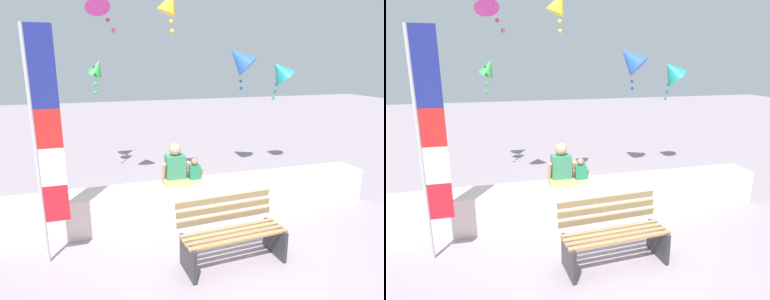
{
  "view_description": "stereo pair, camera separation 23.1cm",
  "coord_description": "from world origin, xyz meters",
  "views": [
    {
      "loc": [
        -1.78,
        -4.14,
        2.69
      ],
      "look_at": [
        -0.12,
        1.17,
        1.23
      ],
      "focal_mm": 31.5,
      "sensor_mm": 36.0,
      "label": 1
    },
    {
      "loc": [
        -1.56,
        -4.21,
        2.69
      ],
      "look_at": [
        -0.12,
        1.17,
        1.23
      ],
      "focal_mm": 31.5,
      "sensor_mm": 36.0,
      "label": 2
    }
  ],
  "objects": [
    {
      "name": "kite_yellow",
      "position": [
        -0.14,
        2.54,
        3.77
      ],
      "size": [
        0.54,
        0.56,
        0.83
      ],
      "color": "yellow"
    },
    {
      "name": "kite_green",
      "position": [
        -1.5,
        4.05,
        2.55
      ],
      "size": [
        0.53,
        0.55,
        0.81
      ],
      "color": "green"
    },
    {
      "name": "seawall_ledge",
      "position": [
        0.0,
        1.17,
        0.32
      ],
      "size": [
        6.61,
        0.61,
        0.63
      ],
      "primitive_type": "cube",
      "color": "beige",
      "rests_on": "ground"
    },
    {
      "name": "person_child",
      "position": [
        -0.07,
        1.18,
        0.81
      ],
      "size": [
        0.29,
        0.21,
        0.44
      ],
      "color": "tan",
      "rests_on": "seawall_ledge"
    },
    {
      "name": "flag_banner",
      "position": [
        -2.34,
        0.39,
        1.76
      ],
      "size": [
        0.36,
        0.05,
        3.14
      ],
      "color": "#B7B7BC",
      "rests_on": "ground"
    },
    {
      "name": "kite_teal",
      "position": [
        2.8,
        3.3,
        2.48
      ],
      "size": [
        0.78,
        0.76,
        1.1
      ],
      "color": "teal"
    },
    {
      "name": "park_bench",
      "position": [
        -0.02,
        -0.32,
        0.41
      ],
      "size": [
        1.48,
        0.7,
        0.88
      ],
      "color": "#A67B4B",
      "rests_on": "ground"
    },
    {
      "name": "ground_plane",
      "position": [
        0.0,
        0.0,
        0.0
      ],
      "size": [
        40.0,
        40.0,
        0.0
      ],
      "primitive_type": "plane",
      "color": "gray"
    },
    {
      "name": "person_adult",
      "position": [
        -0.42,
        1.18,
        0.92
      ],
      "size": [
        0.48,
        0.35,
        0.73
      ],
      "color": "tan",
      "rests_on": "seawall_ledge"
    },
    {
      "name": "kite_blue",
      "position": [
        1.71,
        3.3,
        2.77
      ],
      "size": [
        0.99,
        0.92,
        1.16
      ],
      "color": "blue"
    }
  ]
}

